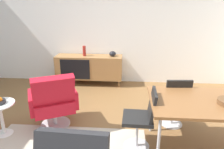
{
  "coord_description": "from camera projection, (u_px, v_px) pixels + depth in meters",
  "views": [
    {
      "loc": [
        0.5,
        -2.45,
        1.9
      ],
      "look_at": [
        0.3,
        0.25,
        0.97
      ],
      "focal_mm": 32.84,
      "sensor_mm": 36.0,
      "label": 1
    }
  ],
  "objects": [
    {
      "name": "vase_sculptural_dark",
      "position": [
        84.0,
        51.0,
        4.9
      ],
      "size": [
        0.08,
        0.08,
        0.24
      ],
      "color": "maroon",
      "rests_on": "sideboard"
    },
    {
      "name": "ground_plane",
      "position": [
        90.0,
        143.0,
        2.96
      ],
      "size": [
        8.32,
        8.32,
        0.0
      ],
      "primitive_type": "plane",
      "color": "brown"
    },
    {
      "name": "dining_chair_near_window",
      "position": [
        142.0,
        117.0,
        2.73
      ],
      "size": [
        0.44,
        0.41,
        0.86
      ],
      "color": "black",
      "rests_on": "ground_plane"
    },
    {
      "name": "dining_table",
      "position": [
        214.0,
        104.0,
        2.6
      ],
      "size": [
        1.6,
        0.9,
        0.74
      ],
      "color": "brown",
      "rests_on": "ground_plane"
    },
    {
      "name": "sideboard",
      "position": [
        89.0,
        67.0,
        5.02
      ],
      "size": [
        1.6,
        0.45,
        0.72
      ],
      "color": "olive",
      "rests_on": "ground_plane"
    },
    {
      "name": "lounge_chair_red",
      "position": [
        54.0,
        101.0,
        3.21
      ],
      "size": [
        0.87,
        0.85,
        0.95
      ],
      "color": "red",
      "rests_on": "ground_plane"
    },
    {
      "name": "vase_cobalt",
      "position": [
        113.0,
        54.0,
        4.87
      ],
      "size": [
        0.16,
        0.16,
        0.12
      ],
      "color": "black",
      "rests_on": "sideboard"
    },
    {
      "name": "dining_chair_back_left",
      "position": [
        175.0,
        100.0,
        3.22
      ],
      "size": [
        0.43,
        0.45,
        0.86
      ],
      "color": "black",
      "rests_on": "ground_plane"
    },
    {
      "name": "wall_back",
      "position": [
        107.0,
        26.0,
        4.96
      ],
      "size": [
        6.8,
        0.12,
        2.8
      ],
      "primitive_type": "cube",
      "color": "white",
      "rests_on": "ground_plane"
    },
    {
      "name": "side_table_round",
      "position": [
        1.0,
        115.0,
        3.06
      ],
      "size": [
        0.44,
        0.44,
        0.52
      ],
      "color": "white",
      "rests_on": "ground_plane"
    }
  ]
}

